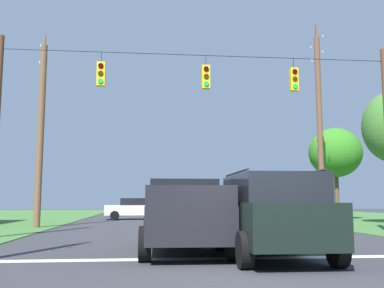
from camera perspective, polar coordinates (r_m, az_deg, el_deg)
The scene contains 15 objects.
ground_plane at distance 8.93m, azimuth 8.66°, elevation -16.05°, with size 120.00×120.00×0.00m, color #333338.
stop_bar_stripe at distance 10.97m, azimuth 5.83°, elevation -14.41°, with size 12.75×0.45×0.01m, color white.
lane_dash_0 at distance 16.86m, azimuth 1.63°, elevation -11.92°, with size 0.15×2.50×0.01m, color white.
lane_dash_1 at distance 24.60m, azimuth -0.76°, elevation -10.45°, with size 0.15×2.50×0.01m, color white.
lane_dash_2 at distance 31.46m, azimuth -1.88°, elevation -9.74°, with size 0.15×2.50×0.01m, color white.
lane_dash_3 at distance 40.23m, azimuth -2.75°, elevation -9.19°, with size 0.15×2.50×0.01m, color white.
overhead_signal_span at distance 17.38m, azimuth 1.15°, elevation 2.10°, with size 15.82×0.31×7.66m.
pickup_truck at distance 12.20m, azimuth -1.02°, elevation -9.18°, with size 2.39×5.45×1.95m.
suv_black at distance 10.98m, azimuth 10.04°, elevation -8.80°, with size 2.25×4.82×2.05m.
distant_car_crossing_white at distance 26.87m, azimuth 3.27°, elevation -8.49°, with size 4.30×2.03×1.52m.
distant_car_oncoming at distance 32.49m, azimuth -7.36°, elevation -8.22°, with size 4.39×2.20×1.52m.
distant_car_far_parked at distance 34.71m, azimuth 6.30°, elevation -8.17°, with size 2.35×4.46×1.52m.
utility_pole_mid_right at distance 26.60m, azimuth 16.12°, elevation 2.49°, with size 0.32×1.94×11.72m.
utility_pole_near_left at distance 24.05m, azimuth -18.90°, elevation 1.66°, with size 0.34×1.58×10.00m.
tree_roadside_far_right at distance 33.12m, azimuth 17.96°, elevation -1.09°, with size 3.72×3.72×6.50m.
Camera 1 is at (-2.17, -8.55, 1.38)m, focal length 41.44 mm.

